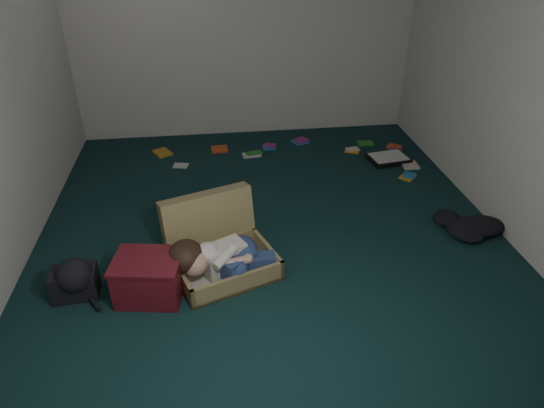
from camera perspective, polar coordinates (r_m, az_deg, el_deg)
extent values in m
plane|color=#0E2829|center=(4.31, -0.26, -2.97)|extent=(4.50, 4.50, 0.00)
plane|color=silver|center=(5.91, -3.29, 20.20)|extent=(4.50, 0.00, 4.50)
plane|color=silver|center=(1.76, 9.19, -8.49)|extent=(4.50, 0.00, 4.50)
plane|color=silver|center=(4.45, 26.97, 13.35)|extent=(0.00, 4.50, 4.50)
cube|color=#90804F|center=(3.76, -5.42, -7.25)|extent=(0.88, 0.75, 0.17)
cube|color=silver|center=(3.79, -5.39, -7.76)|extent=(0.79, 0.66, 0.02)
cube|color=#90804F|center=(3.92, -7.46, -2.38)|extent=(0.77, 0.46, 0.55)
cube|color=silver|center=(3.69, -5.67, -6.37)|extent=(0.36, 0.31, 0.23)
sphere|color=tan|center=(3.57, -9.10, -6.85)|extent=(0.20, 0.20, 0.20)
ellipsoid|color=black|center=(3.58, -10.10, -6.04)|extent=(0.27, 0.28, 0.23)
ellipsoid|color=navy|center=(3.74, -3.47, -5.63)|extent=(0.24, 0.28, 0.23)
cube|color=navy|center=(3.64, -3.94, -7.10)|extent=(0.30, 0.29, 0.15)
cube|color=navy|center=(3.69, -1.59, -6.83)|extent=(0.26, 0.13, 0.12)
sphere|color=white|center=(3.76, -0.41, -6.40)|extent=(0.12, 0.12, 0.12)
sphere|color=white|center=(3.72, 0.11, -7.15)|extent=(0.11, 0.11, 0.11)
cylinder|color=tan|center=(3.57, -4.08, -6.74)|extent=(0.20, 0.12, 0.07)
cube|color=#5B121C|center=(3.63, -14.21, -8.57)|extent=(0.51, 0.43, 0.30)
cube|color=#5B121C|center=(3.53, -14.55, -6.51)|extent=(0.53, 0.45, 0.02)
cube|color=black|center=(5.65, 13.52, 5.20)|extent=(0.48, 0.39, 0.05)
cube|color=white|center=(5.63, 13.56, 5.47)|extent=(0.43, 0.34, 0.01)
cube|color=#C68B22|center=(5.81, -12.76, 5.87)|extent=(0.18, 0.14, 0.02)
cube|color=#D04A1B|center=(5.79, -6.18, 6.40)|extent=(0.23, 0.22, 0.02)
cube|color=silver|center=(5.63, -2.41, 5.77)|extent=(0.18, 0.22, 0.02)
cube|color=#1E6CA4|center=(5.98, 3.34, 7.34)|extent=(0.20, 0.22, 0.02)
cube|color=orange|center=(5.81, 9.40, 6.21)|extent=(0.23, 0.22, 0.02)
cube|color=#238223|center=(6.03, 10.93, 7.03)|extent=(0.20, 0.15, 0.02)
cube|color=#912485|center=(5.90, 14.25, 6.06)|extent=(0.23, 0.23, 0.02)
cube|color=beige|center=(5.60, 15.90, 4.40)|extent=(0.17, 0.21, 0.02)
cube|color=#C68B22|center=(5.33, 15.69, 3.05)|extent=(0.21, 0.23, 0.02)
cube|color=#D04A1B|center=(6.00, 14.20, 6.50)|extent=(0.23, 0.21, 0.02)
cube|color=silver|center=(5.48, -10.68, 4.50)|extent=(0.21, 0.17, 0.02)
cube|color=#1E6CA4|center=(5.81, -0.33, 6.66)|extent=(0.23, 0.23, 0.02)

